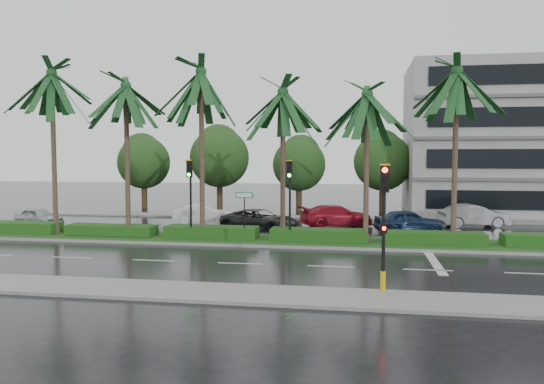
% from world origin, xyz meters
% --- Properties ---
extents(ground, '(120.00, 120.00, 0.00)m').
position_xyz_m(ground, '(0.00, 0.00, 0.00)').
color(ground, black).
rests_on(ground, ground).
extents(near_sidewalk, '(40.00, 2.40, 0.12)m').
position_xyz_m(near_sidewalk, '(0.00, -10.20, 0.06)').
color(near_sidewalk, gray).
rests_on(near_sidewalk, ground).
extents(far_sidewalk, '(40.00, 2.00, 0.12)m').
position_xyz_m(far_sidewalk, '(0.00, 12.00, 0.06)').
color(far_sidewalk, gray).
rests_on(far_sidewalk, ground).
extents(median, '(36.00, 4.00, 0.15)m').
position_xyz_m(median, '(0.00, 1.00, 0.08)').
color(median, gray).
rests_on(median, ground).
extents(hedge, '(35.20, 1.40, 0.60)m').
position_xyz_m(hedge, '(0.00, 1.00, 0.45)').
color(hedge, '#144413').
rests_on(hedge, median).
extents(lane_markings, '(34.00, 13.06, 0.01)m').
position_xyz_m(lane_markings, '(3.04, -0.43, 0.01)').
color(lane_markings, silver).
rests_on(lane_markings, ground).
extents(palm_row, '(26.30, 4.20, 10.17)m').
position_xyz_m(palm_row, '(-1.25, 1.02, 8.12)').
color(palm_row, '#3D2E23').
rests_on(palm_row, median).
extents(signal_near, '(0.34, 0.45, 4.36)m').
position_xyz_m(signal_near, '(6.00, -9.39, 2.50)').
color(signal_near, black).
rests_on(signal_near, near_sidewalk).
extents(signal_median_left, '(0.34, 0.42, 4.36)m').
position_xyz_m(signal_median_left, '(-4.00, 0.30, 3.00)').
color(signal_median_left, black).
rests_on(signal_median_left, median).
extents(signal_median_right, '(0.34, 0.42, 4.36)m').
position_xyz_m(signal_median_right, '(1.50, 0.30, 3.00)').
color(signal_median_right, black).
rests_on(signal_median_right, median).
extents(street_sign, '(0.95, 0.09, 2.60)m').
position_xyz_m(street_sign, '(-1.00, 0.48, 2.12)').
color(street_sign, black).
rests_on(street_sign, median).
extents(bg_trees, '(33.12, 5.56, 8.03)m').
position_xyz_m(bg_trees, '(1.24, 17.59, 4.68)').
color(bg_trees, '#382D19').
rests_on(bg_trees, ground).
extents(building, '(16.00, 10.00, 12.00)m').
position_xyz_m(building, '(17.00, 18.00, 6.00)').
color(building, gray).
rests_on(building, ground).
extents(car_silver, '(2.54, 3.93, 1.25)m').
position_xyz_m(car_silver, '(-16.00, 4.65, 0.62)').
color(car_silver, '#B3B8BC').
rests_on(car_silver, ground).
extents(car_white, '(2.21, 4.29, 1.35)m').
position_xyz_m(car_white, '(-5.50, 7.64, 0.67)').
color(car_white, white).
rests_on(car_white, ground).
extents(car_darkgrey, '(3.62, 5.39, 1.37)m').
position_xyz_m(car_darkgrey, '(-1.00, 4.93, 0.69)').
color(car_darkgrey, black).
rests_on(car_darkgrey, ground).
extents(car_red, '(3.85, 5.34, 1.44)m').
position_xyz_m(car_red, '(3.64, 7.92, 0.72)').
color(car_red, maroon).
rests_on(car_red, ground).
extents(car_blue, '(2.53, 4.41, 1.41)m').
position_xyz_m(car_blue, '(8.14, 5.90, 0.71)').
color(car_blue, '#192C4C').
rests_on(car_blue, ground).
extents(car_grey, '(2.45, 4.77, 1.50)m').
position_xyz_m(car_grey, '(12.64, 9.24, 0.75)').
color(car_grey, '#5B5E60').
rests_on(car_grey, ground).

